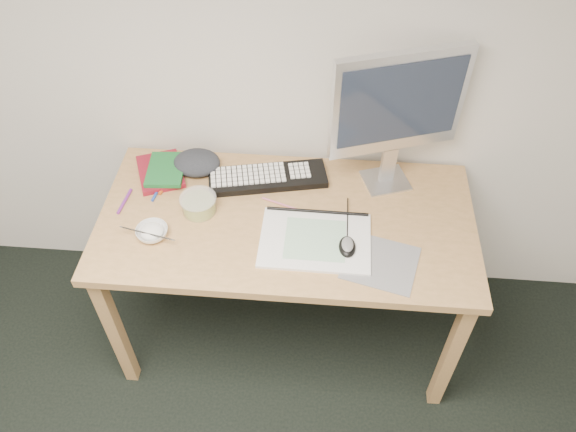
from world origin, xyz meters
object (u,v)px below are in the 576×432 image
(sketchpad, at_px, (315,240))
(monitor, at_px, (398,107))
(keyboard, at_px, (268,178))
(desk, at_px, (287,233))
(rice_bowl, at_px, (152,233))

(sketchpad, distance_m, monitor, 0.55)
(sketchpad, bearing_deg, keyboard, 124.50)
(desk, relative_size, keyboard, 3.02)
(desk, xyz_separation_m, monitor, (0.37, 0.23, 0.44))
(keyboard, height_order, rice_bowl, rice_bowl)
(sketchpad, bearing_deg, desk, 137.36)
(keyboard, bearing_deg, rice_bowl, -151.47)
(desk, bearing_deg, keyboard, 114.80)
(monitor, bearing_deg, desk, -167.13)
(keyboard, distance_m, monitor, 0.58)
(desk, height_order, rice_bowl, rice_bowl)
(sketchpad, height_order, keyboard, keyboard)
(desk, bearing_deg, monitor, 31.78)
(keyboard, relative_size, monitor, 0.81)
(sketchpad, height_order, monitor, monitor)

